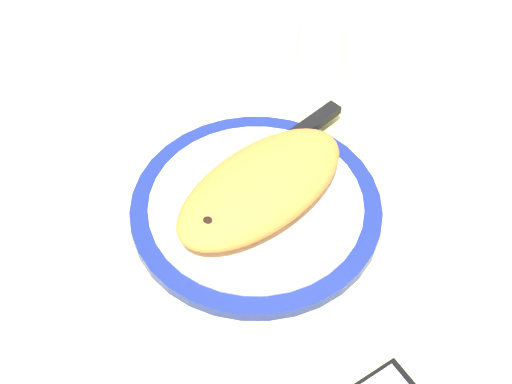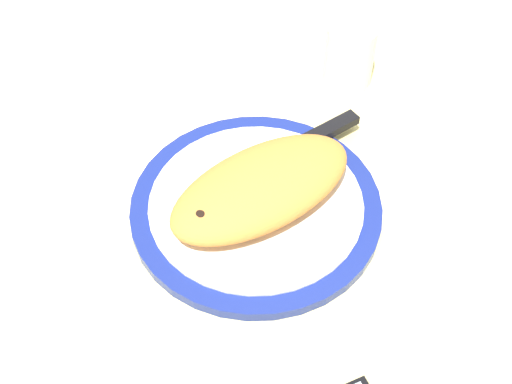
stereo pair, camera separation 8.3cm
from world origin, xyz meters
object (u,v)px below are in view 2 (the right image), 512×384
(knife, at_px, (308,142))
(water_glass, at_px, (349,58))
(fork, at_px, (298,247))
(calzone, at_px, (261,185))
(plate, at_px, (256,207))

(knife, height_order, water_glass, water_glass)
(fork, distance_m, water_glass, 0.33)
(calzone, distance_m, fork, 0.09)
(plate, height_order, water_glass, water_glass)
(calzone, height_order, knife, calzone)
(water_glass, bearing_deg, fork, -123.83)
(plate, xyz_separation_m, calzone, (0.01, 0.00, 0.04))
(plate, relative_size, water_glass, 3.32)
(water_glass, bearing_deg, plate, -137.05)
(calzone, relative_size, fork, 1.67)
(knife, bearing_deg, fork, -115.54)
(calzone, height_order, water_glass, water_glass)
(water_glass, bearing_deg, calzone, -136.62)
(plate, bearing_deg, water_glass, 42.95)
(calzone, height_order, fork, calzone)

